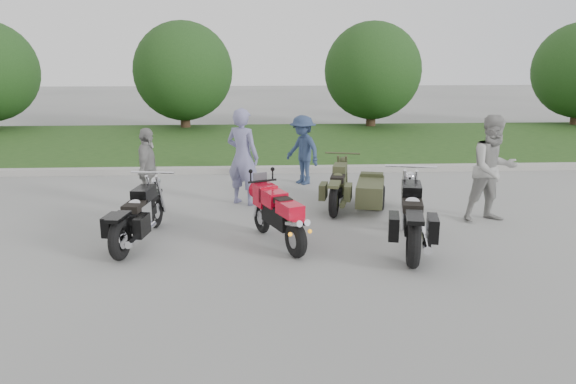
{
  "coord_description": "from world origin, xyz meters",
  "views": [
    {
      "loc": [
        -0.27,
        -7.64,
        2.98
      ],
      "look_at": [
        0.18,
        0.9,
        0.8
      ],
      "focal_mm": 35.0,
      "sensor_mm": 36.0,
      "label": 1
    }
  ],
  "objects_px": {
    "cruiser_sidecar": "(357,190)",
    "person_back": "(148,170)",
    "person_grey": "(493,169)",
    "cruiser_left": "(137,218)",
    "cruiser_right": "(412,219)",
    "sportbike_red": "(279,214)",
    "person_stripe": "(243,157)",
    "person_denim": "(303,150)"
  },
  "relations": [
    {
      "from": "cruiser_right",
      "to": "person_back",
      "type": "relative_size",
      "value": 1.52
    },
    {
      "from": "cruiser_left",
      "to": "cruiser_sidecar",
      "type": "height_order",
      "value": "cruiser_left"
    },
    {
      "from": "cruiser_sidecar",
      "to": "person_back",
      "type": "distance_m",
      "value": 3.96
    },
    {
      "from": "cruiser_left",
      "to": "person_denim",
      "type": "height_order",
      "value": "person_denim"
    },
    {
      "from": "sportbike_red",
      "to": "person_back",
      "type": "relative_size",
      "value": 1.09
    },
    {
      "from": "cruiser_right",
      "to": "person_denim",
      "type": "height_order",
      "value": "person_denim"
    },
    {
      "from": "person_stripe",
      "to": "person_denim",
      "type": "height_order",
      "value": "person_stripe"
    },
    {
      "from": "sportbike_red",
      "to": "cruiser_left",
      "type": "xyz_separation_m",
      "value": [
        -2.2,
        0.16,
        -0.08
      ]
    },
    {
      "from": "person_grey",
      "to": "cruiser_sidecar",
      "type": "bearing_deg",
      "value": 148.26
    },
    {
      "from": "cruiser_left",
      "to": "person_back",
      "type": "distance_m",
      "value": 1.93
    },
    {
      "from": "cruiser_left",
      "to": "person_grey",
      "type": "xyz_separation_m",
      "value": [
        6.01,
        0.93,
        0.52
      ]
    },
    {
      "from": "cruiser_sidecar",
      "to": "person_grey",
      "type": "distance_m",
      "value": 2.47
    },
    {
      "from": "person_denim",
      "to": "cruiser_sidecar",
      "type": "bearing_deg",
      "value": -13.95
    },
    {
      "from": "cruiser_left",
      "to": "cruiser_right",
      "type": "xyz_separation_m",
      "value": [
        4.22,
        -0.44,
        0.05
      ]
    },
    {
      "from": "person_back",
      "to": "cruiser_sidecar",
      "type": "bearing_deg",
      "value": -90.49
    },
    {
      "from": "sportbike_red",
      "to": "person_back",
      "type": "height_order",
      "value": "person_back"
    },
    {
      "from": "cruiser_sidecar",
      "to": "person_denim",
      "type": "xyz_separation_m",
      "value": [
        -0.87,
        2.14,
        0.41
      ]
    },
    {
      "from": "cruiser_sidecar",
      "to": "person_grey",
      "type": "height_order",
      "value": "person_grey"
    },
    {
      "from": "sportbike_red",
      "to": "person_back",
      "type": "distance_m",
      "value": 3.14
    },
    {
      "from": "person_grey",
      "to": "person_back",
      "type": "distance_m",
      "value": 6.25
    },
    {
      "from": "cruiser_right",
      "to": "person_back",
      "type": "bearing_deg",
      "value": 164.57
    },
    {
      "from": "cruiser_right",
      "to": "person_stripe",
      "type": "bearing_deg",
      "value": 146.19
    },
    {
      "from": "person_stripe",
      "to": "cruiser_left",
      "type": "bearing_deg",
      "value": 86.88
    },
    {
      "from": "cruiser_left",
      "to": "person_stripe",
      "type": "bearing_deg",
      "value": 64.43
    },
    {
      "from": "sportbike_red",
      "to": "person_stripe",
      "type": "relative_size",
      "value": 0.91
    },
    {
      "from": "cruiser_sidecar",
      "to": "person_stripe",
      "type": "bearing_deg",
      "value": -178.91
    },
    {
      "from": "cruiser_right",
      "to": "cruiser_sidecar",
      "type": "height_order",
      "value": "cruiser_right"
    },
    {
      "from": "cruiser_left",
      "to": "cruiser_sidecar",
      "type": "distance_m",
      "value": 4.18
    },
    {
      "from": "person_denim",
      "to": "person_back",
      "type": "distance_m",
      "value": 3.7
    },
    {
      "from": "sportbike_red",
      "to": "person_back",
      "type": "bearing_deg",
      "value": 116.62
    },
    {
      "from": "sportbike_red",
      "to": "cruiser_sidecar",
      "type": "height_order",
      "value": "sportbike_red"
    },
    {
      "from": "sportbike_red",
      "to": "cruiser_right",
      "type": "bearing_deg",
      "value": -30.74
    },
    {
      "from": "cruiser_sidecar",
      "to": "cruiser_right",
      "type": "bearing_deg",
      "value": -64.83
    },
    {
      "from": "sportbike_red",
      "to": "person_grey",
      "type": "xyz_separation_m",
      "value": [
        3.8,
        1.09,
        0.44
      ]
    },
    {
      "from": "sportbike_red",
      "to": "person_grey",
      "type": "relative_size",
      "value": 0.91
    },
    {
      "from": "cruiser_right",
      "to": "cruiser_sidecar",
      "type": "bearing_deg",
      "value": 113.82
    },
    {
      "from": "cruiser_left",
      "to": "person_denim",
      "type": "xyz_separation_m",
      "value": [
        2.9,
        3.95,
        0.36
      ]
    },
    {
      "from": "cruiser_left",
      "to": "person_denim",
      "type": "bearing_deg",
      "value": 62.82
    },
    {
      "from": "cruiser_left",
      "to": "cruiser_sidecar",
      "type": "relative_size",
      "value": 1.06
    },
    {
      "from": "cruiser_sidecar",
      "to": "person_stripe",
      "type": "relative_size",
      "value": 1.06
    },
    {
      "from": "sportbike_red",
      "to": "cruiser_right",
      "type": "height_order",
      "value": "cruiser_right"
    },
    {
      "from": "person_denim",
      "to": "cruiser_right",
      "type": "bearing_deg",
      "value": -19.36
    }
  ]
}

